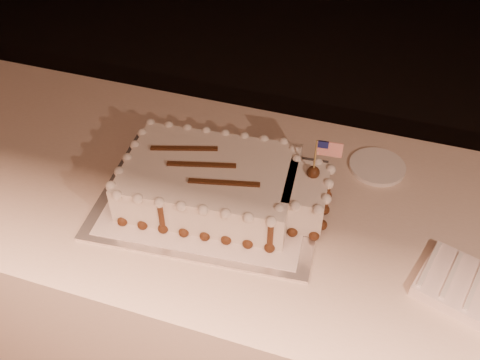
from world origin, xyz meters
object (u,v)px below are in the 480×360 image
(sheet_cake, at_px, (222,184))
(side_plate, at_px, (377,167))
(napkin_stack, at_px, (472,291))
(banquet_table, at_px, (272,293))
(cake_board, at_px, (211,198))

(sheet_cake, xyz_separation_m, side_plate, (0.37, 0.26, -0.05))
(napkin_stack, bearing_deg, banquet_table, 165.00)
(napkin_stack, height_order, side_plate, napkin_stack)
(sheet_cake, bearing_deg, napkin_stack, -9.61)
(side_plate, bearing_deg, sheet_cake, -145.20)
(banquet_table, height_order, napkin_stack, napkin_stack)
(side_plate, bearing_deg, cake_board, -146.99)
(sheet_cake, distance_m, napkin_stack, 0.63)
(cake_board, bearing_deg, side_plate, 27.86)
(banquet_table, distance_m, cake_board, 0.42)
(banquet_table, height_order, side_plate, side_plate)
(sheet_cake, bearing_deg, banquet_table, 8.57)
(banquet_table, distance_m, side_plate, 0.50)
(banquet_table, relative_size, side_plate, 15.51)
(napkin_stack, distance_m, side_plate, 0.44)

